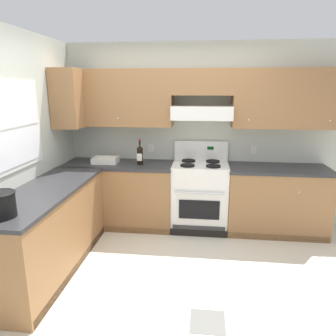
# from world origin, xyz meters

# --- Properties ---
(ground_plane) EXTENTS (7.04, 7.04, 0.00)m
(ground_plane) POSITION_xyz_m (0.00, 0.00, 0.00)
(ground_plane) COLOR beige
(floor_accent_tile) EXTENTS (0.30, 0.30, 0.01)m
(floor_accent_tile) POSITION_xyz_m (0.47, -0.65, 0.00)
(floor_accent_tile) COLOR slate
(floor_accent_tile) RESTS_ON ground_plane
(wall_back) EXTENTS (4.68, 0.57, 2.55)m
(wall_back) POSITION_xyz_m (0.41, 1.53, 1.48)
(wall_back) COLOR beige
(wall_back) RESTS_ON ground_plane
(wall_left) EXTENTS (0.47, 4.00, 2.55)m
(wall_left) POSITION_xyz_m (-1.59, 0.23, 1.34)
(wall_left) COLOR beige
(wall_left) RESTS_ON ground_plane
(counter_back_run) EXTENTS (3.60, 0.65, 0.91)m
(counter_back_run) POSITION_xyz_m (0.23, 1.24, 0.45)
(counter_back_run) COLOR olive
(counter_back_run) RESTS_ON ground_plane
(counter_left_run) EXTENTS (0.63, 1.91, 0.91)m
(counter_left_run) POSITION_xyz_m (-1.24, -0.00, 0.45)
(counter_left_run) COLOR olive
(counter_left_run) RESTS_ON ground_plane
(stove) EXTENTS (0.76, 0.62, 1.20)m
(stove) POSITION_xyz_m (0.36, 1.25, 0.48)
(stove) COLOR white
(stove) RESTS_ON ground_plane
(wine_bottle) EXTENTS (0.08, 0.08, 0.35)m
(wine_bottle) POSITION_xyz_m (-0.47, 1.21, 1.05)
(wine_bottle) COLOR black
(wine_bottle) RESTS_ON counter_back_run
(bowl) EXTENTS (0.35, 0.23, 0.08)m
(bowl) POSITION_xyz_m (-0.97, 1.23, 0.94)
(bowl) COLOR white
(bowl) RESTS_ON counter_back_run
(bucket) EXTENTS (0.25, 0.25, 0.21)m
(bucket) POSITION_xyz_m (-1.23, -0.73, 1.02)
(bucket) COLOR black
(bucket) RESTS_ON counter_left_run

